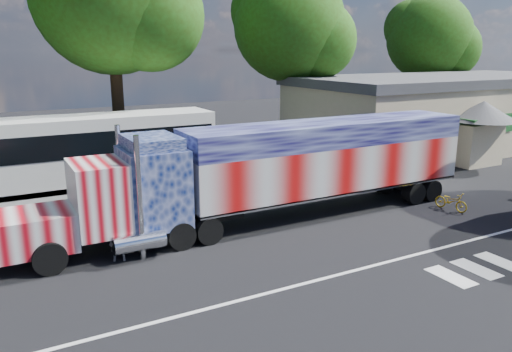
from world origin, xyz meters
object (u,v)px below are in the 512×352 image
bicycle (451,201)px  tree_far_ne (431,38)px  coach_bus (84,153)px  tree_ne_a (291,26)px  semi_truck (279,169)px  woman (118,236)px

bicycle → tree_far_ne: bearing=36.4°
coach_bus → tree_ne_a: size_ratio=1.05×
semi_truck → tree_far_ne: bearing=32.4°
woman → tree_far_ne: 37.68m
semi_truck → coach_bus: (-6.32, 8.39, -0.24)m
tree_ne_a → tree_far_ne: 16.92m
bicycle → tree_far_ne: (18.26, 18.87, 7.59)m
coach_bus → woman: bearing=-93.8°
semi_truck → bicycle: bearing=-18.8°
tree_ne_a → coach_bus: bearing=-161.5°
coach_bus → bicycle: (13.79, -10.94, -1.57)m
coach_bus → woman: size_ratio=7.43×
coach_bus → bicycle: coach_bus is taller
tree_ne_a → tree_far_ne: tree_ne_a is taller
tree_ne_a → tree_far_ne: (16.68, 2.79, -0.59)m
coach_bus → tree_far_ne: (32.06, 7.93, 6.02)m
bicycle → tree_ne_a: bearing=74.8°
woman → bicycle: (14.42, -1.53, -0.47)m
coach_bus → bicycle: bearing=-38.4°
bicycle → tree_far_ne: 27.33m
woman → tree_ne_a: size_ratio=0.14×
tree_ne_a → tree_far_ne: bearing=9.5°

